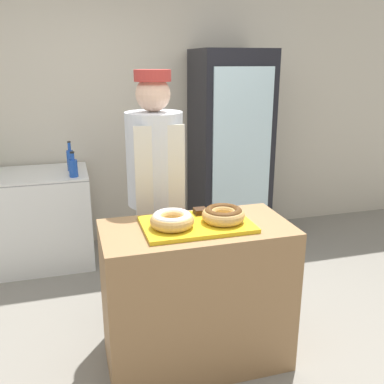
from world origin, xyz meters
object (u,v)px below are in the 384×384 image
(bottle_blue, at_px, (73,167))
(brownie_back_right, at_px, (200,211))
(beverage_fridge, at_px, (230,151))
(donut_light_glaze, at_px, (172,219))
(serving_tray, at_px, (197,224))
(donut_chocolate_glaze, at_px, (223,214))
(bottle_blue_b, at_px, (70,159))
(chest_freezer, at_px, (31,219))
(brownie_back_left, at_px, (180,213))
(baker_person, at_px, (156,193))

(bottle_blue, bearing_deg, brownie_back_right, -62.00)
(beverage_fridge, bearing_deg, donut_light_glaze, -120.11)
(serving_tray, height_order, donut_light_glaze, donut_light_glaze)
(donut_chocolate_glaze, distance_m, beverage_fridge, 1.89)
(donut_light_glaze, height_order, bottle_blue_b, bottle_blue_b)
(brownie_back_right, distance_m, bottle_blue, 1.54)
(donut_chocolate_glaze, bearing_deg, donut_light_glaze, 180.00)
(beverage_fridge, xyz_separation_m, chest_freezer, (-1.93, 0.01, -0.53))
(bottle_blue, bearing_deg, serving_tray, -66.32)
(chest_freezer, bearing_deg, beverage_fridge, -0.20)
(donut_light_glaze, height_order, brownie_back_right, donut_light_glaze)
(serving_tray, distance_m, brownie_back_left, 0.16)
(donut_light_glaze, bearing_deg, beverage_fridge, 59.89)
(brownie_back_right, relative_size, chest_freezer, 0.07)
(donut_chocolate_glaze, xyz_separation_m, brownie_back_left, (-0.22, 0.17, -0.03))
(brownie_back_left, distance_m, beverage_fridge, 1.83)
(donut_chocolate_glaze, xyz_separation_m, baker_person, (-0.27, 0.65, -0.04))
(donut_light_glaze, distance_m, brownie_back_left, 0.19)
(donut_light_glaze, bearing_deg, bottle_blue_b, 106.62)
(donut_light_glaze, xyz_separation_m, donut_chocolate_glaze, (0.31, 0.00, 0.00))
(chest_freezer, distance_m, bottle_blue, 0.70)
(beverage_fridge, height_order, bottle_blue, beverage_fridge)
(serving_tray, height_order, brownie_back_left, brownie_back_left)
(serving_tray, bearing_deg, donut_chocolate_glaze, -9.54)
(donut_light_glaze, xyz_separation_m, beverage_fridge, (1.01, 1.75, -0.01))
(bottle_blue, bearing_deg, brownie_back_left, -66.44)
(serving_tray, height_order, beverage_fridge, beverage_fridge)
(donut_chocolate_glaze, height_order, beverage_fridge, beverage_fridge)
(brownie_back_right, relative_size, bottle_blue, 0.34)
(brownie_back_left, height_order, bottle_blue, bottle_blue)
(donut_chocolate_glaze, bearing_deg, baker_person, 112.39)
(serving_tray, xyz_separation_m, beverage_fridge, (0.86, 1.72, 0.05))
(serving_tray, xyz_separation_m, donut_light_glaze, (-0.15, -0.03, 0.06))
(donut_chocolate_glaze, height_order, bottle_blue_b, bottle_blue_b)
(serving_tray, height_order, bottle_blue, bottle_blue)
(baker_person, bearing_deg, beverage_fridge, 48.34)
(bottle_blue_b, bearing_deg, brownie_back_right, -64.99)
(serving_tray, bearing_deg, bottle_blue_b, 111.36)
(serving_tray, relative_size, chest_freezer, 0.59)
(baker_person, bearing_deg, serving_tray, -79.56)
(donut_light_glaze, bearing_deg, brownie_back_right, 37.36)
(serving_tray, xyz_separation_m, brownie_back_right, (0.07, 0.14, 0.03))
(bottle_blue, bearing_deg, beverage_fridge, 8.22)
(donut_chocolate_glaze, height_order, baker_person, baker_person)
(chest_freezer, bearing_deg, brownie_back_left, -57.66)
(baker_person, bearing_deg, brownie_back_right, -69.57)
(donut_chocolate_glaze, relative_size, bottle_blue_b, 0.93)
(donut_light_glaze, height_order, chest_freezer, donut_light_glaze)
(serving_tray, bearing_deg, chest_freezer, 121.77)
(chest_freezer, bearing_deg, baker_person, -49.12)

